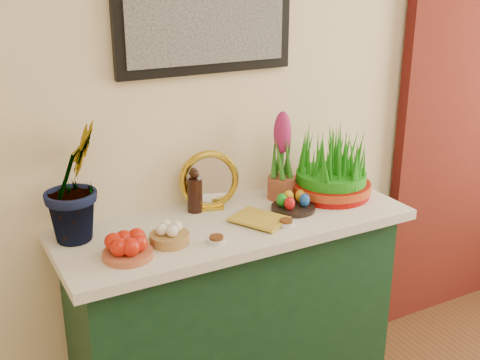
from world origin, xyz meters
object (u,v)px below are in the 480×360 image
at_px(wheatgrass_sabzeh, 331,168).
at_px(book, 249,226).
at_px(sideboard, 234,320).
at_px(mirror, 209,181).
at_px(hyacinth_green, 72,163).

bearing_deg(wheatgrass_sabzeh, book, -163.83).
xyz_separation_m(sideboard, mirror, (-0.03, 0.15, 0.58)).
relative_size(hyacinth_green, wheatgrass_sabzeh, 1.65).
relative_size(hyacinth_green, mirror, 2.28).
relative_size(sideboard, mirror, 5.17).
distance_m(hyacinth_green, book, 0.69).
distance_m(sideboard, hyacinth_green, 0.96).
bearing_deg(sideboard, wheatgrass_sabzeh, 3.66).
bearing_deg(wheatgrass_sabzeh, sideboard, -176.34).
xyz_separation_m(hyacinth_green, book, (0.59, -0.23, -0.27)).
distance_m(mirror, book, 0.28).
height_order(book, wheatgrass_sabzeh, wheatgrass_sabzeh).
distance_m(hyacinth_green, mirror, 0.57).
bearing_deg(mirror, book, -81.04).
distance_m(mirror, wheatgrass_sabzeh, 0.54).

